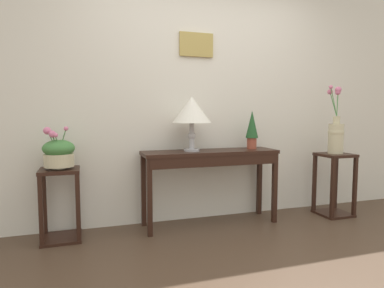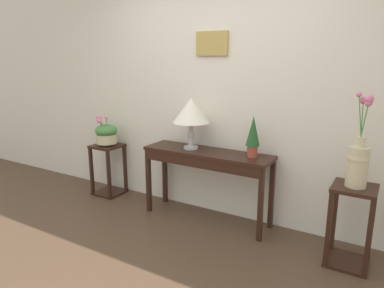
{
  "view_description": "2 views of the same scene",
  "coord_description": "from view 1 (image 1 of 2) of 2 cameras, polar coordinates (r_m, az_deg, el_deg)",
  "views": [
    {
      "loc": [
        -1.21,
        -1.83,
        1.13
      ],
      "look_at": [
        -0.17,
        1.33,
        0.83
      ],
      "focal_mm": 31.45,
      "sensor_mm": 36.0,
      "label": 1
    },
    {
      "loc": [
        1.66,
        -1.76,
        1.69
      ],
      "look_at": [
        -0.23,
        1.41,
        0.78
      ],
      "focal_mm": 32.65,
      "sensor_mm": 36.0,
      "label": 2
    }
  ],
  "objects": [
    {
      "name": "ground_plane",
      "position": [
        2.47,
        14.67,
        -22.38
      ],
      "size": [
        12.0,
        12.0,
        0.01
      ],
      "primitive_type": "cube",
      "color": "#4C3828"
    },
    {
      "name": "back_wall_with_art",
      "position": [
        3.64,
        1.34,
        9.43
      ],
      "size": [
        9.0,
        0.13,
        2.8
      ],
      "color": "silver",
      "rests_on": "ground"
    },
    {
      "name": "console_table",
      "position": [
        3.38,
        3.25,
        -2.95
      ],
      "size": [
        1.37,
        0.38,
        0.76
      ],
      "color": "black",
      "rests_on": "ground"
    },
    {
      "name": "table_lamp",
      "position": [
        3.3,
        -0.04,
        5.6
      ],
      "size": [
        0.38,
        0.38,
        0.54
      ],
      "color": "#B7B7BC",
      "rests_on": "console_table"
    },
    {
      "name": "potted_plant_on_console",
      "position": [
        3.6,
        10.13,
        2.7
      ],
      "size": [
        0.13,
        0.13,
        0.4
      ],
      "color": "#9E4733",
      "rests_on": "console_table"
    },
    {
      "name": "pedestal_stand_left",
      "position": [
        3.26,
        -21.37,
        -9.55
      ],
      "size": [
        0.34,
        0.34,
        0.65
      ],
      "color": "black",
      "rests_on": "ground"
    },
    {
      "name": "planter_bowl_wide_left",
      "position": [
        3.17,
        -21.69,
        -1.35
      ],
      "size": [
        0.27,
        0.27,
        0.38
      ],
      "color": "beige",
      "rests_on": "pedestal_stand_left"
    },
    {
      "name": "pedestal_stand_right",
      "position": [
        4.07,
        22.95,
        -6.34
      ],
      "size": [
        0.34,
        0.34,
        0.69
      ],
      "color": "black",
      "rests_on": "ground"
    },
    {
      "name": "flower_vase_tall_right",
      "position": [
        4.0,
        23.22,
        1.68
      ],
      "size": [
        0.17,
        0.21,
        0.75
      ],
      "color": "beige",
      "rests_on": "pedestal_stand_right"
    }
  ]
}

